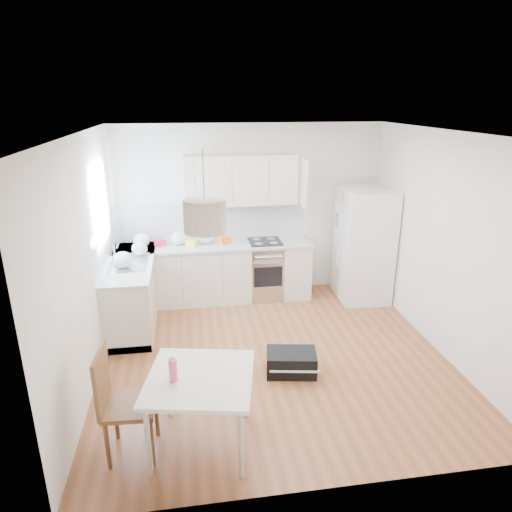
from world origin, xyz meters
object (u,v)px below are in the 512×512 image
Objects in this scene: refrigerator at (365,245)px; dining_chair at (130,403)px; dining_table at (200,384)px; gym_bag at (291,362)px.

dining_chair is (-3.30, -2.97, -0.36)m from refrigerator.
dining_chair reaches higher than dining_table.
dining_chair is at bearing -135.95° from refrigerator.
gym_bag is (1.08, 1.01, -0.52)m from dining_table.
refrigerator is 1.68× the size of dining_chair.
refrigerator is 4.01m from dining_table.
dining_table is 1.89× the size of gym_bag.
dining_table is at bearing 3.72° from dining_chair.
dining_chair is at bearing -139.07° from gym_bag.
refrigerator is at bearing 58.95° from dining_table.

